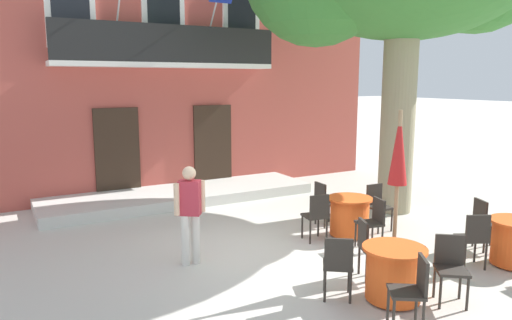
{
  "coord_description": "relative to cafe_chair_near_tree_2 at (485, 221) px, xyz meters",
  "views": [
    {
      "loc": [
        -3.91,
        -6.89,
        2.98
      ],
      "look_at": [
        0.95,
        1.74,
        1.3
      ],
      "focal_mm": 33.23,
      "sensor_mm": 36.0,
      "label": 1
    }
  ],
  "objects": [
    {
      "name": "cafe_table_front",
      "position": [
        -1.58,
        1.76,
        -0.14
      ],
      "size": [
        0.86,
        0.86,
        0.76
      ],
      "color": "#EA561E",
      "rests_on": "ground"
    },
    {
      "name": "cafe_table_middle",
      "position": [
        -2.86,
        -0.65,
        -0.14
      ],
      "size": [
        0.86,
        0.86,
        0.76
      ],
      "color": "#EA561E",
      "rests_on": "ground"
    },
    {
      "name": "cafe_chair_middle_3",
      "position": [
        -2.22,
        -1.05,
        0.0
      ],
      "size": [
        0.56,
        0.56,
        0.91
      ],
      "color": "#2D2823",
      "rests_on": "ground"
    },
    {
      "name": "cafe_chair_front_0",
      "position": [
        -1.61,
        2.51,
        0.0
      ],
      "size": [
        0.42,
        0.42,
        0.91
      ],
      "color": "#2D2823",
      "rests_on": "ground"
    },
    {
      "name": "building_facade",
      "position": [
        -3.46,
        8.85,
        3.22
      ],
      "size": [
        13.0,
        5.09,
        7.5
      ],
      "color": "#B24C42",
      "rests_on": "ground"
    },
    {
      "name": "cafe_umbrella",
      "position": [
        -2.28,
        -0.08,
        1.14
      ],
      "size": [
        0.44,
        0.44,
        2.55
      ],
      "color": "#997A56",
      "rests_on": "ground"
    },
    {
      "name": "cafe_chair_middle_1",
      "position": [
        -3.51,
        -0.26,
        0.0
      ],
      "size": [
        0.56,
        0.56,
        0.91
      ],
      "color": "#2D2823",
      "rests_on": "ground"
    },
    {
      "name": "ground_plane",
      "position": [
        -3.55,
        1.86,
        -0.53
      ],
      "size": [
        120.0,
        120.0,
        0.0
      ],
      "primitive_type": "plane",
      "color": "beige"
    },
    {
      "name": "entrance_step_platform",
      "position": [
        -3.46,
        5.94,
        -0.4
      ],
      "size": [
        6.68,
        1.84,
        0.25
      ],
      "primitive_type": "cube",
      "color": "silver",
      "rests_on": "ground"
    },
    {
      "name": "cafe_chair_middle_0",
      "position": [
        -2.64,
        0.07,
        0.0
      ],
      "size": [
        0.53,
        0.53,
        0.91
      ],
      "color": "#2D2823",
      "rests_on": "ground"
    },
    {
      "name": "cafe_chair_front_2",
      "position": [
        -1.68,
        1.01,
        0.0
      ],
      "size": [
        0.48,
        0.48,
        0.91
      ],
      "color": "#2D2823",
      "rests_on": "ground"
    },
    {
      "name": "cafe_chair_near_tree_3",
      "position": [
        -0.93,
        -0.45,
        0.0
      ],
      "size": [
        0.54,
        0.54,
        0.91
      ],
      "color": "#2D2823",
      "rests_on": "ground"
    },
    {
      "name": "cafe_chair_middle_2",
      "position": [
        -3.22,
        -1.32,
        0.0
      ],
      "size": [
        0.56,
        0.56,
        0.91
      ],
      "color": "#2D2823",
      "rests_on": "ground"
    },
    {
      "name": "cafe_chair_near_tree_2",
      "position": [
        0.0,
        0.0,
        0.0
      ],
      "size": [
        0.52,
        0.52,
        0.91
      ],
      "color": "#2D2823",
      "rests_on": "ground"
    },
    {
      "name": "cafe_chair_front_1",
      "position": [
        -2.33,
        1.8,
        0.0
      ],
      "size": [
        0.46,
        0.46,
        0.91
      ],
      "color": "#2D2823",
      "rests_on": "ground"
    },
    {
      "name": "cafe_chair_front_3",
      "position": [
        -0.83,
        1.8,
        0.0
      ],
      "size": [
        0.42,
        0.42,
        0.91
      ],
      "color": "#2D2823",
      "rests_on": "ground"
    },
    {
      "name": "pedestrian_near_entrance",
      "position": [
        -4.78,
        1.92,
        0.39
      ],
      "size": [
        0.53,
        0.38,
        1.63
      ],
      "color": "silver",
      "rests_on": "ground"
    }
  ]
}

